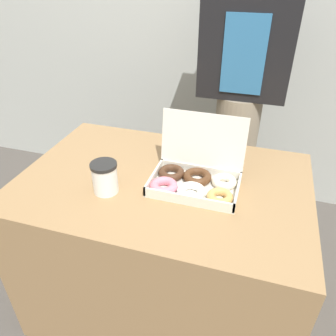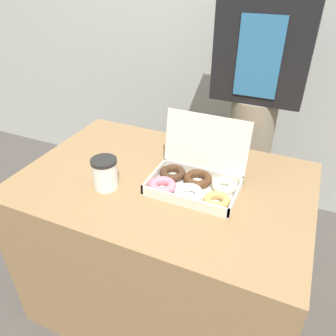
# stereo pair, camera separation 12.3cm
# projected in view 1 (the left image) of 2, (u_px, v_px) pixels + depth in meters

# --- Properties ---
(ground_plane) EXTENTS (14.00, 14.00, 0.00)m
(ground_plane) POSITION_uv_depth(u_px,v_px,m) (164.00, 298.00, 1.70)
(ground_plane) COLOR #4C4742
(table) EXTENTS (1.14, 0.76, 0.75)m
(table) POSITION_uv_depth(u_px,v_px,m) (164.00, 247.00, 1.50)
(table) COLOR #99754C
(table) RESTS_ON ground_plane
(donut_box) EXTENTS (0.35, 0.27, 0.25)m
(donut_box) POSITION_uv_depth(u_px,v_px,m) (194.00, 178.00, 1.24)
(donut_box) COLOR silver
(donut_box) RESTS_ON table
(coffee_cup) EXTENTS (0.10, 0.10, 0.12)m
(coffee_cup) POSITION_uv_depth(u_px,v_px,m) (105.00, 177.00, 1.20)
(coffee_cup) COLOR white
(coffee_cup) RESTS_ON table
(person_customer) EXTENTS (0.44, 0.24, 1.67)m
(person_customer) POSITION_uv_depth(u_px,v_px,m) (241.00, 95.00, 1.71)
(person_customer) COLOR gray
(person_customer) RESTS_ON ground_plane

